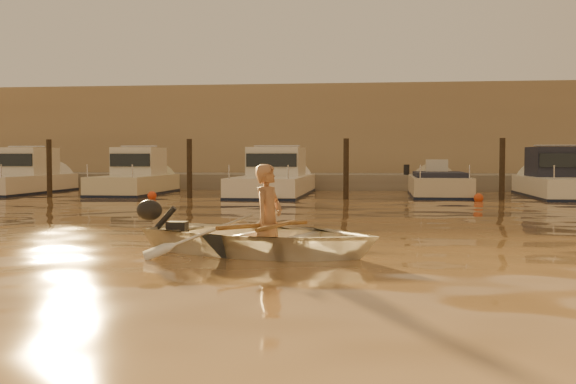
# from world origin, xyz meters

# --- Properties ---
(ground_plane) EXTENTS (160.00, 160.00, 0.00)m
(ground_plane) POSITION_xyz_m (0.00, 0.00, 0.00)
(ground_plane) COLOR brown
(ground_plane) RESTS_ON ground
(dinghy) EXTENTS (4.18, 3.54, 0.74)m
(dinghy) POSITION_xyz_m (-0.80, 0.27, 0.25)
(dinghy) COLOR silver
(dinghy) RESTS_ON ground_plane
(person) EXTENTS (0.55, 0.68, 1.60)m
(person) POSITION_xyz_m (-0.70, 0.24, 0.50)
(person) COLOR #9E6E4F
(person) RESTS_ON dinghy
(outboard_motor) EXTENTS (0.98, 0.66, 0.70)m
(outboard_motor) POSITION_xyz_m (-2.22, 0.75, 0.28)
(outboard_motor) COLOR black
(outboard_motor) RESTS_ON dinghy
(oar_port) EXTENTS (0.30, 2.09, 0.13)m
(oar_port) POSITION_xyz_m (-0.56, 0.20, 0.42)
(oar_port) COLOR brown
(oar_port) RESTS_ON dinghy
(oar_starboard) EXTENTS (1.05, 1.88, 0.13)m
(oar_starboard) POSITION_xyz_m (-0.75, 0.26, 0.42)
(oar_starboard) COLOR olive
(oar_starboard) RESTS_ON dinghy
(moored_boat_0) EXTENTS (2.10, 6.75, 1.75)m
(moored_boat_0) POSITION_xyz_m (-12.75, 16.00, 0.62)
(moored_boat_0) COLOR silver
(moored_boat_0) RESTS_ON ground_plane
(moored_boat_1) EXTENTS (1.99, 6.01, 1.75)m
(moored_boat_1) POSITION_xyz_m (-8.20, 16.00, 0.62)
(moored_boat_1) COLOR beige
(moored_boat_1) RESTS_ON ground_plane
(moored_boat_2) EXTENTS (2.38, 7.93, 1.75)m
(moored_boat_2) POSITION_xyz_m (-2.92, 16.00, 0.62)
(moored_boat_2) COLOR white
(moored_boat_2) RESTS_ON ground_plane
(moored_boat_3) EXTENTS (1.95, 5.68, 0.95)m
(moored_boat_3) POSITION_xyz_m (2.98, 16.00, 0.22)
(moored_boat_3) COLOR beige
(moored_boat_3) RESTS_ON ground_plane
(moored_boat_4) EXTENTS (2.21, 6.82, 1.75)m
(moored_boat_4) POSITION_xyz_m (7.13, 16.00, 0.62)
(moored_boat_4) COLOR white
(moored_boat_4) RESTS_ON ground_plane
(piling_0) EXTENTS (0.18, 0.18, 2.20)m
(piling_0) POSITION_xyz_m (-10.50, 13.80, 0.90)
(piling_0) COLOR #2D2319
(piling_0) RESTS_ON ground_plane
(piling_1) EXTENTS (0.18, 0.18, 2.20)m
(piling_1) POSITION_xyz_m (-5.50, 13.80, 0.90)
(piling_1) COLOR #2D2319
(piling_1) RESTS_ON ground_plane
(piling_2) EXTENTS (0.18, 0.18, 2.20)m
(piling_2) POSITION_xyz_m (-0.20, 13.80, 0.90)
(piling_2) COLOR #2D2319
(piling_2) RESTS_ON ground_plane
(piling_3) EXTENTS (0.18, 0.18, 2.20)m
(piling_3) POSITION_xyz_m (4.80, 13.80, 0.90)
(piling_3) COLOR #2D2319
(piling_3) RESTS_ON ground_plane
(fender_b) EXTENTS (0.30, 0.30, 0.30)m
(fender_b) POSITION_xyz_m (-6.64, 13.23, 0.10)
(fender_b) COLOR #EA451B
(fender_b) RESTS_ON ground_plane
(fender_c) EXTENTS (0.30, 0.30, 0.30)m
(fender_c) POSITION_xyz_m (-2.40, 12.28, 0.10)
(fender_c) COLOR white
(fender_c) RESTS_ON ground_plane
(fender_d) EXTENTS (0.30, 0.30, 0.30)m
(fender_d) POSITION_xyz_m (4.00, 13.20, 0.10)
(fender_d) COLOR #D04418
(fender_d) RESTS_ON ground_plane
(quay) EXTENTS (52.00, 4.00, 1.00)m
(quay) POSITION_xyz_m (0.00, 21.50, 0.15)
(quay) COLOR gray
(quay) RESTS_ON ground_plane
(waterfront_building) EXTENTS (46.00, 7.00, 4.80)m
(waterfront_building) POSITION_xyz_m (0.00, 27.00, 2.40)
(waterfront_building) COLOR #9E8466
(waterfront_building) RESTS_ON quay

